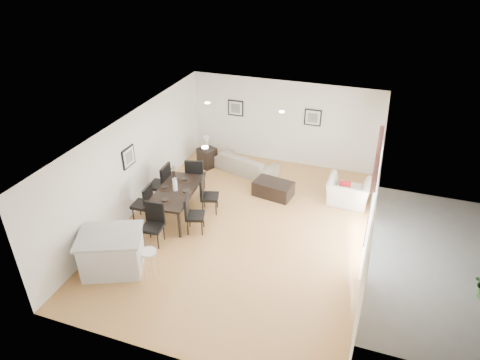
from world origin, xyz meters
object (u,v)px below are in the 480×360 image
(dining_chair_wfar, at_px, (162,182))
(dining_chair_head, at_px, (154,221))
(armchair, at_px, (348,192))
(kitchen_island, at_px, (112,252))
(sofa, at_px, (246,163))
(coffee_table, at_px, (273,189))
(side_table, at_px, (207,158))
(dining_chair_wnear, at_px, (145,202))
(bar_stool, at_px, (149,255))
(dining_chair_efar, at_px, (206,193))
(dining_chair_enear, at_px, (191,212))
(dining_chair_foot, at_px, (195,175))
(dining_table, at_px, (176,193))

(dining_chair_wfar, height_order, dining_chair_head, dining_chair_wfar)
(armchair, relative_size, kitchen_island, 0.68)
(sofa, xyz_separation_m, armchair, (3.22, -0.81, 0.07))
(coffee_table, xyz_separation_m, side_table, (-2.46, 1.01, 0.10))
(dining_chair_wnear, distance_m, bar_stool, 2.24)
(kitchen_island, bearing_deg, dining_chair_wfar, 71.91)
(dining_chair_wfar, bearing_deg, dining_chair_efar, 87.44)
(dining_chair_wnear, xyz_separation_m, dining_chair_enear, (1.33, -0.03, -0.01))
(bar_stool, bearing_deg, coffee_table, 69.03)
(sofa, xyz_separation_m, dining_chair_head, (-0.98, -4.05, 0.30))
(dining_chair_foot, xyz_separation_m, bar_stool, (0.52, -3.51, 0.01))
(coffee_table, relative_size, bar_stool, 1.44)
(dining_chair_wfar, bearing_deg, coffee_table, 114.22)
(dining_chair_enear, bearing_deg, coffee_table, -49.76)
(armchair, relative_size, dining_chair_enear, 1.11)
(dining_chair_wfar, bearing_deg, dining_chair_wnear, -2.11)
(dining_table, relative_size, side_table, 3.06)
(dining_chair_wnear, xyz_separation_m, dining_chair_wfar, (0.01, 0.93, 0.07))
(armchair, relative_size, dining_chair_wfar, 0.97)
(dining_chair_head, xyz_separation_m, side_table, (-0.32, 3.98, -0.27))
(kitchen_island, bearing_deg, sofa, 52.15)
(dining_table, distance_m, kitchen_island, 2.40)
(dining_chair_foot, distance_m, coffee_table, 2.25)
(dining_chair_enear, height_order, dining_chair_foot, dining_chair_foot)
(dining_chair_wnear, distance_m, dining_chair_efar, 1.60)
(dining_table, height_order, dining_chair_efar, dining_chair_efar)
(dining_chair_wnear, xyz_separation_m, kitchen_island, (0.27, -1.89, -0.10))
(dining_chair_wfar, xyz_separation_m, bar_stool, (1.19, -2.82, -0.01))
(sofa, xyz_separation_m, dining_chair_efar, (-0.30, -2.45, 0.28))
(kitchen_island, bearing_deg, dining_table, 57.27)
(dining_chair_wnear, bearing_deg, sofa, 150.83)
(sofa, xyz_separation_m, kitchen_island, (-1.36, -5.25, 0.19))
(dining_chair_efar, bearing_deg, kitchen_island, 143.38)
(dining_chair_enear, distance_m, dining_chair_head, 0.95)
(dining_chair_wfar, height_order, dining_chair_enear, dining_chair_wfar)
(armchair, height_order, dining_table, dining_table)
(dining_chair_wnear, height_order, dining_chair_efar, dining_chair_wnear)
(dining_table, bearing_deg, side_table, 91.23)
(armchair, height_order, dining_chair_enear, dining_chair_enear)
(dining_chair_wfar, bearing_deg, armchair, 107.04)
(sofa, relative_size, dining_chair_head, 1.89)
(side_table, xyz_separation_m, bar_stool, (0.87, -5.17, 0.32))
(dining_chair_wfar, height_order, kitchen_island, dining_chair_wfar)
(sofa, distance_m, armchair, 3.32)
(armchair, xyz_separation_m, bar_stool, (-3.64, -4.43, 0.28))
(sofa, relative_size, armchair, 1.77)
(dining_table, bearing_deg, dining_chair_wnear, -150.34)
(dining_chair_enear, relative_size, dining_chair_foot, 0.89)
(sofa, relative_size, dining_table, 1.02)
(armchair, xyz_separation_m, kitchen_island, (-4.57, -4.43, 0.11))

